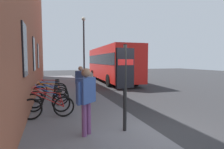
{
  "coord_description": "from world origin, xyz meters",
  "views": [
    {
      "loc": [
        -4.01,
        2.78,
        2.07
      ],
      "look_at": [
        2.45,
        0.5,
        1.54
      ],
      "focal_mm": 28.51,
      "sensor_mm": 36.0,
      "label": 1
    }
  ],
  "objects": [
    {
      "name": "pedestrian_crossing_street",
      "position": [
        5.83,
        0.73,
        1.05
      ],
      "size": [
        0.31,
        0.57,
        1.52
      ],
      "color": "#723F72",
      "rests_on": "sidewalk_pavement"
    },
    {
      "name": "bicycle_nearest_sign",
      "position": [
        3.08,
        2.89,
        0.51
      ],
      "size": [
        0.7,
        1.69,
        0.97
      ],
      "color": "black",
      "rests_on": "sidewalk_pavement"
    },
    {
      "name": "city_bus",
      "position": [
        12.65,
        -3.0,
        1.92
      ],
      "size": [
        10.6,
        3.01,
        3.35
      ],
      "color": "red",
      "rests_on": "ground"
    },
    {
      "name": "bicycle_by_door",
      "position": [
        4.75,
        2.8,
        0.51
      ],
      "size": [
        0.6,
        1.73,
        0.97
      ],
      "color": "black",
      "rests_on": "sidewalk_pavement"
    },
    {
      "name": "transit_info_sign",
      "position": [
        0.45,
        0.83,
        1.72
      ],
      "size": [
        0.16,
        0.56,
        2.4
      ],
      "color": "black",
      "rests_on": "sidewalk_pavement"
    },
    {
      "name": "bicycle_far_end",
      "position": [
        3.91,
        2.85,
        0.51
      ],
      "size": [
        0.48,
        1.76,
        0.97
      ],
      "color": "black",
      "rests_on": "sidewalk_pavement"
    },
    {
      "name": "sidewalk_pavement",
      "position": [
        8.0,
        1.75,
        0.06
      ],
      "size": [
        24.0,
        3.5,
        0.12
      ],
      "primitive_type": "cube",
      "color": "slate",
      "rests_on": "ground"
    },
    {
      "name": "bicycle_under_window",
      "position": [
        6.31,
        2.74,
        0.51
      ],
      "size": [
        0.52,
        1.75,
        0.97
      ],
      "color": "black",
      "rests_on": "sidewalk_pavement"
    },
    {
      "name": "pedestrian_near_bus",
      "position": [
        0.5,
        1.9,
        1.2
      ],
      "size": [
        0.52,
        0.55,
        1.76
      ],
      "color": "#723F72",
      "rests_on": "sidewalk_pavement"
    },
    {
      "name": "bicycle_end_of_row",
      "position": [
        5.42,
        2.77,
        0.51
      ],
      "size": [
        0.51,
        1.75,
        0.97
      ],
      "color": "black",
      "rests_on": "sidewalk_pavement"
    },
    {
      "name": "street_lamp",
      "position": [
        9.33,
        0.3,
        3.19
      ],
      "size": [
        0.28,
        0.28,
        5.19
      ],
      "color": "#333338",
      "rests_on": "sidewalk_pavement"
    },
    {
      "name": "ground",
      "position": [
        6.0,
        -1.0,
        0.0
      ],
      "size": [
        60.0,
        60.0,
        0.0
      ],
      "primitive_type": "plane",
      "color": "#2D2D30"
    },
    {
      "name": "pedestrian_by_facade",
      "position": [
        4.49,
        1.37,
        1.15
      ],
      "size": [
        0.53,
        0.5,
        1.7
      ],
      "color": "#723F72",
      "rests_on": "sidewalk_pavement"
    },
    {
      "name": "bicycle_leaning_wall",
      "position": [
        2.29,
        2.85,
        0.51
      ],
      "size": [
        0.48,
        1.77,
        0.97
      ],
      "color": "black",
      "rests_on": "sidewalk_pavement"
    },
    {
      "name": "station_facade",
      "position": [
        8.99,
        3.8,
        4.88
      ],
      "size": [
        22.0,
        0.65,
        9.77
      ],
      "color": "#9E563D",
      "rests_on": "ground"
    }
  ]
}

